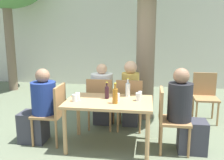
# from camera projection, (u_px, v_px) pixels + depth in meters

# --- Properties ---
(ground_plane) EXTENTS (30.00, 30.00, 0.00)m
(ground_plane) POSITION_uv_depth(u_px,v_px,m) (109.00, 146.00, 3.83)
(ground_plane) COLOR #667056
(cafe_building_wall) EXTENTS (10.00, 0.08, 2.80)m
(cafe_building_wall) POSITION_uv_depth(u_px,v_px,m) (131.00, 41.00, 7.61)
(cafe_building_wall) COLOR silver
(cafe_building_wall) RESTS_ON ground_plane
(dining_table_front) EXTENTS (1.28, 0.80, 0.72)m
(dining_table_front) POSITION_uv_depth(u_px,v_px,m) (109.00, 106.00, 3.70)
(dining_table_front) COLOR tan
(dining_table_front) RESTS_ON ground_plane
(patio_chair_0) EXTENTS (0.44, 0.44, 0.93)m
(patio_chair_0) POSITION_uv_depth(u_px,v_px,m) (53.00, 110.00, 3.85)
(patio_chair_0) COLOR #A87A4C
(patio_chair_0) RESTS_ON ground_plane
(patio_chair_1) EXTENTS (0.44, 0.44, 0.93)m
(patio_chair_1) POSITION_uv_depth(u_px,v_px,m) (169.00, 116.00, 3.60)
(patio_chair_1) COLOR #A87A4C
(patio_chair_1) RESTS_ON ground_plane
(patio_chair_2) EXTENTS (0.44, 0.44, 0.93)m
(patio_chair_2) POSITION_uv_depth(u_px,v_px,m) (100.00, 100.00, 4.38)
(patio_chair_2) COLOR #A87A4C
(patio_chair_2) RESTS_ON ground_plane
(patio_chair_3) EXTENTS (0.44, 0.44, 0.93)m
(patio_chair_3) POSITION_uv_depth(u_px,v_px,m) (129.00, 102.00, 4.30)
(patio_chair_3) COLOR #A87A4C
(patio_chair_3) RESTS_ON ground_plane
(patio_chair_4) EXTENTS (0.44, 0.44, 0.93)m
(patio_chair_4) POSITION_uv_depth(u_px,v_px,m) (205.00, 94.00, 4.81)
(patio_chair_4) COLOR #A87A4C
(patio_chair_4) RESTS_ON ground_plane
(person_seated_0) EXTENTS (0.59, 0.38, 1.18)m
(person_seated_0) POSITION_uv_depth(u_px,v_px,m) (39.00, 109.00, 3.88)
(person_seated_0) COLOR #383842
(person_seated_0) RESTS_ON ground_plane
(person_seated_1) EXTENTS (0.57, 0.34, 1.24)m
(person_seated_1) POSITION_uv_depth(u_px,v_px,m) (185.00, 115.00, 3.56)
(person_seated_1) COLOR #383842
(person_seated_1) RESTS_ON ground_plane
(person_seated_2) EXTENTS (0.39, 0.60, 1.16)m
(person_seated_2) POSITION_uv_depth(u_px,v_px,m) (103.00, 97.00, 4.61)
(person_seated_2) COLOR #383842
(person_seated_2) RESTS_ON ground_plane
(person_seated_3) EXTENTS (0.31, 0.56, 1.22)m
(person_seated_3) POSITION_uv_depth(u_px,v_px,m) (131.00, 97.00, 4.53)
(person_seated_3) COLOR #383842
(person_seated_3) RESTS_ON ground_plane
(wine_bottle_0) EXTENTS (0.06, 0.06, 0.26)m
(wine_bottle_0) POSITION_uv_depth(u_px,v_px,m) (107.00, 92.00, 3.77)
(wine_bottle_0) COLOR #331923
(wine_bottle_0) RESTS_ON dining_table_front
(amber_bottle_1) EXTENTS (0.07, 0.07, 0.30)m
(amber_bottle_1) POSITION_uv_depth(u_px,v_px,m) (115.00, 96.00, 3.53)
(amber_bottle_1) COLOR #9E661E
(amber_bottle_1) RESTS_ON dining_table_front
(water_bottle_2) EXTENTS (0.07, 0.07, 0.29)m
(water_bottle_2) POSITION_uv_depth(u_px,v_px,m) (128.00, 89.00, 3.90)
(water_bottle_2) COLOR silver
(water_bottle_2) RESTS_ON dining_table_front
(drinking_glass_0) EXTENTS (0.08, 0.08, 0.11)m
(drinking_glass_0) POSITION_uv_depth(u_px,v_px,m) (117.00, 97.00, 3.65)
(drinking_glass_0) COLOR white
(drinking_glass_0) RESTS_ON dining_table_front
(drinking_glass_1) EXTENTS (0.06, 0.06, 0.08)m
(drinking_glass_1) POSITION_uv_depth(u_px,v_px,m) (140.00, 94.00, 3.90)
(drinking_glass_1) COLOR silver
(drinking_glass_1) RESTS_ON dining_table_front
(drinking_glass_2) EXTENTS (0.08, 0.08, 0.12)m
(drinking_glass_2) POSITION_uv_depth(u_px,v_px,m) (138.00, 97.00, 3.67)
(drinking_glass_2) COLOR silver
(drinking_glass_2) RESTS_ON dining_table_front
(drinking_glass_3) EXTENTS (0.07, 0.07, 0.10)m
(drinking_glass_3) POSITION_uv_depth(u_px,v_px,m) (78.00, 96.00, 3.73)
(drinking_glass_3) COLOR silver
(drinking_glass_3) RESTS_ON dining_table_front
(drinking_glass_4) EXTENTS (0.08, 0.08, 0.10)m
(drinking_glass_4) POSITION_uv_depth(u_px,v_px,m) (75.00, 98.00, 3.65)
(drinking_glass_4) COLOR silver
(drinking_glass_4) RESTS_ON dining_table_front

